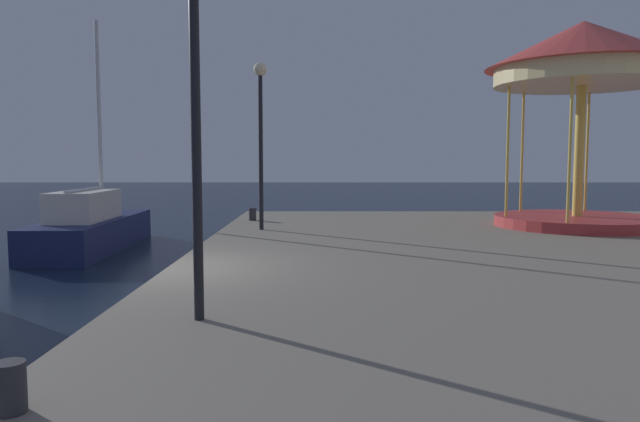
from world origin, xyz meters
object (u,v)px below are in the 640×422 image
Objects in this scene: carousel at (583,72)px; lamp_post_mid_promenade at (261,117)px; lamp_post_near_edge at (195,63)px; bollard_south at (11,387)px; sailboat_navy at (91,227)px; bollard_north at (253,214)px.

carousel is 1.28× the size of lamp_post_mid_promenade.
lamp_post_near_edge is at bearing -131.92° from carousel.
lamp_post_near_edge is 11.31× the size of bollard_south.
bollard_south is at bearing -70.94° from sailboat_navy.
bollard_south and bollard_north have the same top height.
bollard_south is 1.00× the size of bollard_north.
lamp_post_near_edge reaches higher than bollard_south.
lamp_post_near_edge is at bearing 71.05° from bollard_south.
bollard_north is at bearing 11.72° from sailboat_navy.
lamp_post_mid_promenade is at bearing -175.03° from carousel.
bollard_south is at bearing -90.89° from bollard_north.
lamp_post_near_edge is 4.01m from bollard_south.
sailboat_navy is 6.39m from lamp_post_mid_promenade.
lamp_post_mid_promenade is (-9.13, -0.79, -1.33)m from carousel.
bollard_north is (-0.53, 2.45, -2.90)m from lamp_post_mid_promenade.
bollard_south is at bearing -93.62° from lamp_post_mid_promenade.
carousel is 10.67m from bollard_north.
bollard_north is (0.22, 14.28, 0.00)m from bollard_south.
lamp_post_mid_promenade is 11.43× the size of bollard_north.
carousel reaches higher than lamp_post_near_edge.
bollard_north is (-0.69, 11.64, -2.87)m from lamp_post_near_edge.
sailboat_navy is 12.39m from lamp_post_near_edge.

